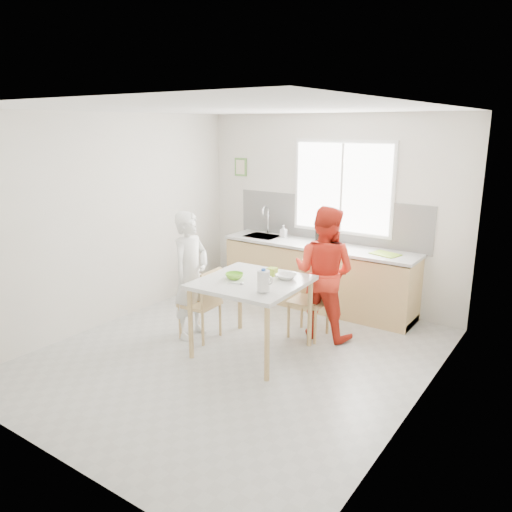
{
  "coord_description": "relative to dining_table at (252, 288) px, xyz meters",
  "views": [
    {
      "loc": [
        3.13,
        -4.15,
        2.54
      ],
      "look_at": [
        0.14,
        0.2,
        1.15
      ],
      "focal_mm": 35.0,
      "sensor_mm": 36.0,
      "label": 1
    }
  ],
  "objects": [
    {
      "name": "ground",
      "position": [
        -0.09,
        -0.19,
        -0.77
      ],
      "size": [
        4.5,
        4.5,
        0.0
      ],
      "primitive_type": "plane",
      "color": "#B7B7B2",
      "rests_on": "ground"
    },
    {
      "name": "room_shell",
      "position": [
        -0.09,
        -0.19,
        0.87
      ],
      "size": [
        4.5,
        4.5,
        4.5
      ],
      "color": "silver",
      "rests_on": "ground"
    },
    {
      "name": "window",
      "position": [
        0.11,
        2.03,
        0.93
      ],
      "size": [
        1.5,
        0.06,
        1.3
      ],
      "color": "white",
      "rests_on": "room_shell"
    },
    {
      "name": "backsplash",
      "position": [
        -0.09,
        2.05,
        0.45
      ],
      "size": [
        3.0,
        0.02,
        0.65
      ],
      "primitive_type": "cube",
      "color": "white",
      "rests_on": "room_shell"
    },
    {
      "name": "picture_frame",
      "position": [
        -1.64,
        2.04,
        1.13
      ],
      "size": [
        0.22,
        0.03,
        0.28
      ],
      "color": "#629C47",
      "rests_on": "room_shell"
    },
    {
      "name": "kitchen_counter",
      "position": [
        -0.09,
        1.76,
        -0.35
      ],
      "size": [
        2.84,
        0.64,
        1.37
      ],
      "color": "#DAB675",
      "rests_on": "ground"
    },
    {
      "name": "dining_table",
      "position": [
        0.0,
        0.0,
        0.0
      ],
      "size": [
        1.17,
        1.17,
        0.86
      ],
      "rotation": [
        0.0,
        0.0,
        0.05
      ],
      "color": "silver",
      "rests_on": "ground"
    },
    {
      "name": "chair_left",
      "position": [
        -0.68,
        -0.03,
        -0.29
      ],
      "size": [
        0.43,
        0.43,
        0.88
      ],
      "rotation": [
        0.0,
        0.0,
        -1.53
      ],
      "color": "#DAB675",
      "rests_on": "ground"
    },
    {
      "name": "chair_far",
      "position": [
        0.31,
        0.83,
        -0.27
      ],
      "size": [
        0.44,
        0.44,
        0.91
      ],
      "rotation": [
        0.0,
        0.0,
        0.05
      ],
      "color": "#DAB675",
      "rests_on": "ground"
    },
    {
      "name": "person_white",
      "position": [
        -0.87,
        -0.04,
        0.01
      ],
      "size": [
        0.4,
        0.59,
        1.56
      ],
      "primitive_type": "imported",
      "rotation": [
        0.0,
        0.0,
        1.62
      ],
      "color": "white",
      "rests_on": "ground"
    },
    {
      "name": "person_red",
      "position": [
        0.46,
        0.87,
        0.04
      ],
      "size": [
        0.82,
        0.65,
        1.63
      ],
      "primitive_type": "imported",
      "rotation": [
        0.0,
        0.0,
        3.19
      ],
      "color": "red",
      "rests_on": "ground"
    },
    {
      "name": "bowl_green",
      "position": [
        -0.2,
        -0.06,
        0.12
      ],
      "size": [
        0.21,
        0.21,
        0.06
      ],
      "primitive_type": "imported",
      "rotation": [
        0.0,
        0.0,
        0.05
      ],
      "color": "#7ACF2F",
      "rests_on": "dining_table"
    },
    {
      "name": "bowl_white",
      "position": [
        0.29,
        0.26,
        0.12
      ],
      "size": [
        0.24,
        0.24,
        0.06
      ],
      "primitive_type": "imported",
      "rotation": [
        0.0,
        0.0,
        0.05
      ],
      "color": "silver",
      "rests_on": "dining_table"
    },
    {
      "name": "milk_jug",
      "position": [
        0.34,
        -0.27,
        0.22
      ],
      "size": [
        0.18,
        0.13,
        0.24
      ],
      "rotation": [
        0.0,
        0.0,
        0.05
      ],
      "color": "white",
      "rests_on": "dining_table"
    },
    {
      "name": "green_box",
      "position": [
        0.09,
        0.28,
        0.13
      ],
      "size": [
        0.1,
        0.1,
        0.09
      ],
      "primitive_type": "cube",
      "rotation": [
        0.0,
        0.0,
        0.05
      ],
      "color": "#9CC22C",
      "rests_on": "dining_table"
    },
    {
      "name": "spoon",
      "position": [
        -0.07,
        -0.22,
        0.1
      ],
      "size": [
        0.15,
        0.07,
        0.01
      ],
      "primitive_type": "cylinder",
      "rotation": [
        0.0,
        1.57,
        0.39
      ],
      "color": "#A5A5AA",
      "rests_on": "dining_table"
    },
    {
      "name": "cutting_board",
      "position": [
        0.9,
        1.73,
        0.15
      ],
      "size": [
        0.4,
        0.33,
        0.01
      ],
      "primitive_type": "cube",
      "rotation": [
        0.0,
        0.0,
        -0.27
      ],
      "color": "#88BC2B",
      "rests_on": "kitchen_counter"
    },
    {
      "name": "wine_bottle_a",
      "position": [
        -0.1,
        1.91,
        0.31
      ],
      "size": [
        0.07,
        0.07,
        0.32
      ],
      "primitive_type": "cylinder",
      "color": "black",
      "rests_on": "kitchen_counter"
    },
    {
      "name": "wine_bottle_b",
      "position": [
        -0.17,
        1.89,
        0.3
      ],
      "size": [
        0.07,
        0.07,
        0.3
      ],
      "primitive_type": "cylinder",
      "color": "black",
      "rests_on": "kitchen_counter"
    },
    {
      "name": "jar_amber",
      "position": [
        -0.05,
        1.83,
        0.23
      ],
      "size": [
        0.06,
        0.06,
        0.16
      ],
      "primitive_type": "cylinder",
      "color": "olive",
      "rests_on": "kitchen_counter"
    },
    {
      "name": "soap_bottle",
      "position": [
        -0.72,
        1.86,
        0.24
      ],
      "size": [
        0.08,
        0.09,
        0.18
      ],
      "primitive_type": "imported",
      "rotation": [
        0.0,
        0.0,
        0.02
      ],
      "color": "#999999",
      "rests_on": "kitchen_counter"
    }
  ]
}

